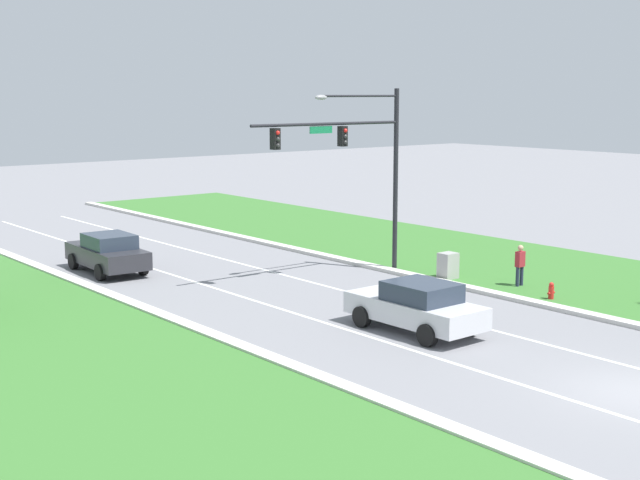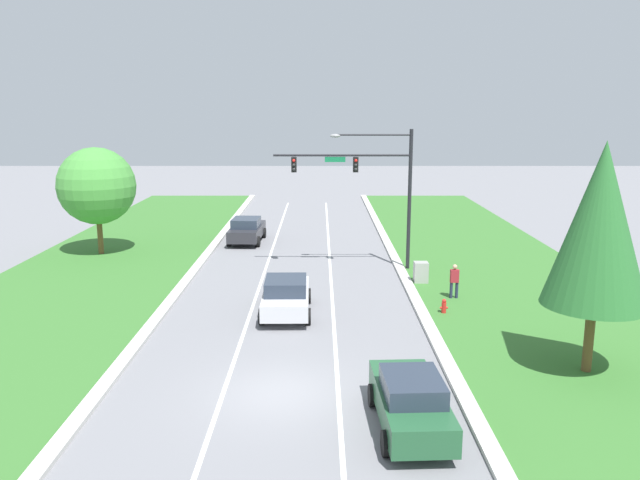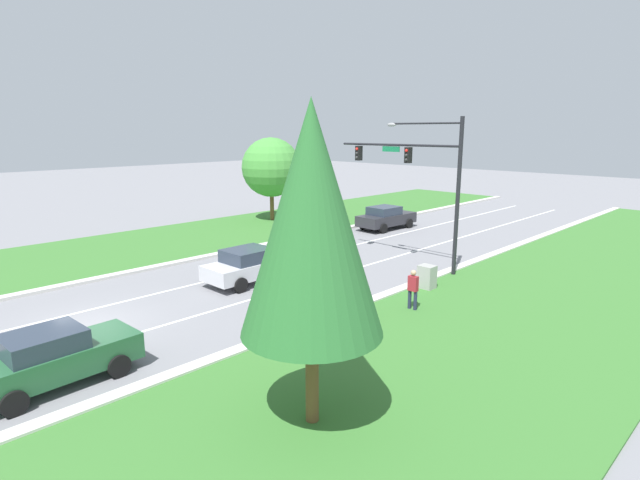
% 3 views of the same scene
% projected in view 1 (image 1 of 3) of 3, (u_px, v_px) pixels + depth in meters
% --- Properties ---
extents(ground_plane, '(160.00, 160.00, 0.00)m').
position_uv_depth(ground_plane, '(640.00, 393.00, 22.48)').
color(ground_plane, slate).
extents(curb_strip_left, '(0.50, 90.00, 0.15)m').
position_uv_depth(curb_strip_left, '(493.00, 445.00, 18.97)').
color(curb_strip_left, beige).
rests_on(curb_strip_left, ground_plane).
extents(lane_stripe_inner_left, '(0.14, 81.00, 0.01)m').
position_uv_depth(lane_stripe_inner_left, '(598.00, 409.00, 21.36)').
color(lane_stripe_inner_left, white).
rests_on(lane_stripe_inner_left, ground_plane).
extents(traffic_signal_mast, '(7.44, 0.41, 7.67)m').
position_uv_depth(traffic_signal_mast, '(358.00, 152.00, 35.86)').
color(traffic_signal_mast, black).
rests_on(traffic_signal_mast, ground_plane).
extents(silver_sedan, '(2.18, 4.70, 1.63)m').
position_uv_depth(silver_sedan, '(416.00, 306.00, 28.13)').
color(silver_sedan, silver).
rests_on(silver_sedan, ground_plane).
extents(charcoal_sedan, '(2.27, 4.78, 1.66)m').
position_uv_depth(charcoal_sedan, '(108.00, 253.00, 37.44)').
color(charcoal_sedan, '#28282D').
rests_on(charcoal_sedan, ground_plane).
extents(utility_cabinet, '(0.70, 0.60, 1.12)m').
position_uv_depth(utility_cabinet, '(448.00, 267.00, 35.93)').
color(utility_cabinet, '#9E9E99').
rests_on(utility_cabinet, ground_plane).
extents(pedestrian, '(0.40, 0.24, 1.69)m').
position_uv_depth(pedestrian, '(520.00, 264.00, 34.45)').
color(pedestrian, '#232842').
rests_on(pedestrian, ground_plane).
extents(fire_hydrant, '(0.34, 0.20, 0.70)m').
position_uv_depth(fire_hydrant, '(551.00, 292.00, 32.36)').
color(fire_hydrant, red).
rests_on(fire_hydrant, ground_plane).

